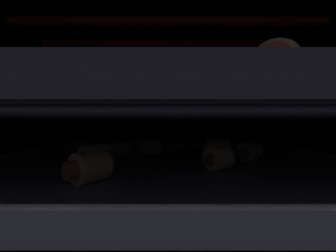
# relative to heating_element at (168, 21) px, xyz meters

# --- Properties ---
(ground_plane) EXTENTS (0.61, 0.46, 0.01)m
(ground_plane) POSITION_rel_heating_element_xyz_m (0.00, -0.00, -0.32)
(ground_plane) COLOR black
(oven_wall_back) EXTENTS (0.61, 0.01, 0.34)m
(oven_wall_back) POSITION_rel_heating_element_xyz_m (0.00, 0.22, -0.14)
(oven_wall_back) COLOR black
(oven_wall_back) RESTS_ON ground_plane
(heating_element) EXTENTS (0.46, 0.17, 0.01)m
(heating_element) POSITION_rel_heating_element_xyz_m (0.00, 0.00, 0.00)
(heating_element) COLOR maroon
(oven_rack_lower) EXTENTS (0.55, 0.43, 0.01)m
(oven_rack_lower) POSITION_rel_heating_element_xyz_m (0.00, -0.00, -0.22)
(oven_rack_lower) COLOR slate
(baking_tray_lower) EXTENTS (0.50, 0.37, 0.02)m
(baking_tray_lower) POSITION_rel_heating_element_xyz_m (0.00, -0.00, -0.21)
(baking_tray_lower) COLOR gray
(baking_tray_lower) RESTS_ON oven_rack_lower
(pig_in_blanket_lower_0) EXTENTS (0.06, 0.03, 0.03)m
(pig_in_blanket_lower_0) POSITION_rel_heating_element_xyz_m (0.09, 0.06, -0.20)
(pig_in_blanket_lower_0) COLOR #E8C274
(pig_in_blanket_lower_0) RESTS_ON baking_tray_lower
(pig_in_blanket_lower_1) EXTENTS (0.06, 0.04, 0.03)m
(pig_in_blanket_lower_1) POSITION_rel_heating_element_xyz_m (-0.10, -0.01, -0.20)
(pig_in_blanket_lower_1) COLOR #E6C080
(pig_in_blanket_lower_1) RESTS_ON baking_tray_lower
(pig_in_blanket_lower_2) EXTENTS (0.05, 0.05, 0.03)m
(pig_in_blanket_lower_2) POSITION_rel_heating_element_xyz_m (-0.04, 0.08, -0.20)
(pig_in_blanket_lower_2) COLOR #E1C17D
(pig_in_blanket_lower_2) RESTS_ON baking_tray_lower
(pig_in_blanket_lower_3) EXTENTS (0.05, 0.05, 0.03)m
(pig_in_blanket_lower_3) POSITION_rel_heating_element_xyz_m (-0.08, -0.09, -0.20)
(pig_in_blanket_lower_3) COLOR tan
(pig_in_blanket_lower_3) RESTS_ON baking_tray_lower
(pig_in_blanket_lower_4) EXTENTS (0.05, 0.03, 0.03)m
(pig_in_blanket_lower_4) POSITION_rel_heating_element_xyz_m (-0.08, 0.09, -0.20)
(pig_in_blanket_lower_4) COLOR #D4B76D
(pig_in_blanket_lower_4) RESTS_ON baking_tray_lower
(pig_in_blanket_lower_5) EXTENTS (0.05, 0.05, 0.03)m
(pig_in_blanket_lower_5) POSITION_rel_heating_element_xyz_m (0.13, 0.03, -0.20)
(pig_in_blanket_lower_5) COLOR #D4C179
(pig_in_blanket_lower_5) RESTS_ON baking_tray_lower
(pig_in_blanket_lower_6) EXTENTS (0.05, 0.04, 0.03)m
(pig_in_blanket_lower_6) POSITION_rel_heating_element_xyz_m (0.07, -0.03, -0.20)
(pig_in_blanket_lower_6) COLOR #E0C572
(pig_in_blanket_lower_6) RESTS_ON baking_tray_lower
(oven_rack_upper) EXTENTS (0.55, 0.43, 0.01)m
(oven_rack_upper) POSITION_rel_heating_element_xyz_m (0.00, -0.00, -0.14)
(oven_rack_upper) COLOR slate
(baking_tray_upper) EXTENTS (0.50, 0.37, 0.03)m
(baking_tray_upper) POSITION_rel_heating_element_xyz_m (0.00, -0.00, -0.13)
(baking_tray_upper) COLOR #4C4C51
(baking_tray_upper) RESTS_ON oven_rack_upper
(pig_in_blanket_upper_0) EXTENTS (0.06, 0.05, 0.03)m
(pig_in_blanket_upper_0) POSITION_rel_heating_element_xyz_m (-0.18, 0.04, -0.11)
(pig_in_blanket_upper_0) COLOR #E5BF7B
(pig_in_blanket_upper_0) RESTS_ON baking_tray_upper
(pig_in_blanket_upper_1) EXTENTS (0.05, 0.04, 0.03)m
(pig_in_blanket_upper_1) POSITION_rel_heating_element_xyz_m (0.08, 0.07, -0.12)
(pig_in_blanket_upper_1) COLOR #D6B376
(pig_in_blanket_upper_1) RESTS_ON baking_tray_upper
(pig_in_blanket_upper_2) EXTENTS (0.04, 0.06, 0.03)m
(pig_in_blanket_upper_2) POSITION_rel_heating_element_xyz_m (0.07, -0.15, -0.11)
(pig_in_blanket_upper_2) COLOR #E0C373
(pig_in_blanket_upper_2) RESTS_ON baking_tray_upper
(pig_in_blanket_upper_3) EXTENTS (0.03, 0.05, 0.03)m
(pig_in_blanket_upper_3) POSITION_rel_heating_element_xyz_m (-0.15, 0.12, -0.12)
(pig_in_blanket_upper_3) COLOR #DFC781
(pig_in_blanket_upper_3) RESTS_ON baking_tray_upper
(pig_in_blanket_upper_5) EXTENTS (0.05, 0.05, 0.03)m
(pig_in_blanket_upper_5) POSITION_rel_heating_element_xyz_m (0.15, 0.05, -0.11)
(pig_in_blanket_upper_5) COLOR #DAC582
(pig_in_blanket_upper_5) RESTS_ON baking_tray_upper
(pig_in_blanket_upper_7) EXTENTS (0.03, 0.06, 0.03)m
(pig_in_blanket_upper_7) POSITION_rel_heating_element_xyz_m (-0.20, 0.08, -0.11)
(pig_in_blanket_upper_7) COLOR #DBC87A
(pig_in_blanket_upper_7) RESTS_ON baking_tray_upper
(pig_in_blanket_upper_8) EXTENTS (0.03, 0.05, 0.03)m
(pig_in_blanket_upper_8) POSITION_rel_heating_element_xyz_m (-0.05, -0.11, -0.11)
(pig_in_blanket_upper_8) COLOR #EBB777
(pig_in_blanket_upper_8) RESTS_ON baking_tray_upper
(pig_in_blanket_upper_9) EXTENTS (0.03, 0.06, 0.03)m
(pig_in_blanket_upper_9) POSITION_rel_heating_element_xyz_m (-0.03, 0.05, -0.11)
(pig_in_blanket_upper_9) COLOR #EAC87B
(pig_in_blanket_upper_9) RESTS_ON baking_tray_upper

